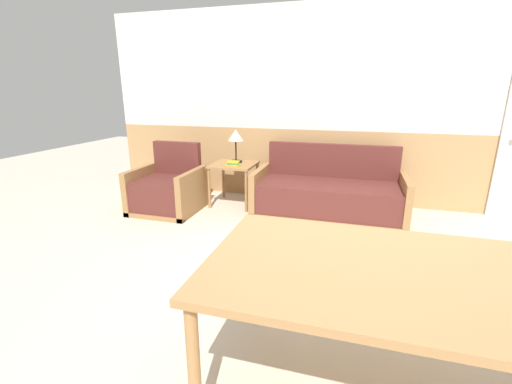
% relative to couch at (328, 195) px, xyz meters
% --- Properties ---
extents(ground_plane, '(16.00, 16.00, 0.00)m').
position_rel_couch_xyz_m(ground_plane, '(0.19, -2.02, -0.27)').
color(ground_plane, beige).
extents(wall_back, '(7.20, 0.06, 2.70)m').
position_rel_couch_xyz_m(wall_back, '(0.19, 0.61, 1.08)').
color(wall_back, tan).
rests_on(wall_back, ground_plane).
extents(couch, '(1.91, 0.85, 0.88)m').
position_rel_couch_xyz_m(couch, '(0.00, 0.00, 0.00)').
color(couch, '#9E7042').
rests_on(couch, ground_plane).
extents(armchair, '(0.85, 0.79, 0.89)m').
position_rel_couch_xyz_m(armchair, '(-2.10, -0.44, 0.01)').
color(armchair, '#9E7042').
rests_on(armchair, ground_plane).
extents(side_table, '(0.60, 0.60, 0.59)m').
position_rel_couch_xyz_m(side_table, '(-1.33, 0.06, 0.24)').
color(side_table, '#9E7042').
rests_on(side_table, ground_plane).
extents(table_lamp, '(0.22, 0.22, 0.46)m').
position_rel_couch_xyz_m(table_lamp, '(-1.33, 0.16, 0.68)').
color(table_lamp, black).
rests_on(table_lamp, side_table).
extents(book_stack, '(0.21, 0.16, 0.05)m').
position_rel_couch_xyz_m(book_stack, '(-1.29, -0.04, 0.35)').
color(book_stack, gold).
rests_on(book_stack, side_table).
extents(dining_table, '(1.83, 1.05, 0.76)m').
position_rel_couch_xyz_m(dining_table, '(0.52, -2.77, 0.43)').
color(dining_table, '#B27F4C').
rests_on(dining_table, ground_plane).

